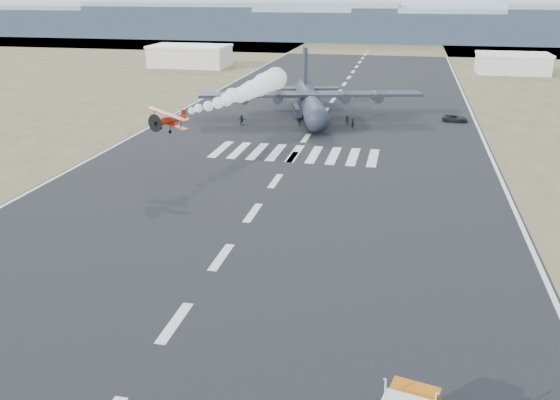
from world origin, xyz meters
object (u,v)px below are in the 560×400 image
(support_vehicle, at_px, (455,118))
(crew_f, at_px, (242,120))
(hangar_right, at_px, (512,63))
(crew_h, at_px, (322,123))
(crew_c, at_px, (347,120))
(crew_d, at_px, (299,122))
(crew_a, at_px, (304,117))
(transport_aircraft, at_px, (309,101))
(hangar_left, at_px, (190,56))
(aerobatic_biplane, at_px, (169,120))
(crew_b, at_px, (328,118))
(crew_g, at_px, (353,123))
(crew_e, at_px, (315,119))

(support_vehicle, distance_m, crew_f, 40.59)
(hangar_right, bearing_deg, support_vehicle, -105.97)
(support_vehicle, xyz_separation_m, crew_h, (-24.15, -9.66, 0.14))
(crew_c, bearing_deg, crew_d, -155.66)
(crew_a, xyz_separation_m, crew_d, (-0.08, -4.62, 0.02))
(crew_d, bearing_deg, crew_c, -24.91)
(transport_aircraft, height_order, crew_c, transport_aircraft)
(crew_a, bearing_deg, hangar_left, 17.36)
(hangar_right, relative_size, aerobatic_biplane, 3.04)
(hangar_right, relative_size, crew_h, 12.73)
(crew_b, xyz_separation_m, crew_h, (-0.53, -3.64, -0.01))
(hangar_left, height_order, crew_b, hangar_left)
(hangar_left, distance_m, crew_g, 96.21)
(crew_c, height_order, crew_h, crew_c)
(hangar_left, bearing_deg, transport_aircraft, -53.68)
(hangar_right, bearing_deg, aerobatic_biplane, -118.18)
(support_vehicle, distance_m, crew_b, 24.37)
(hangar_right, relative_size, crew_f, 10.93)
(aerobatic_biplane, height_order, crew_a, aerobatic_biplane)
(crew_c, xyz_separation_m, crew_f, (-19.26, -3.72, 0.01))
(crew_a, bearing_deg, crew_g, -131.51)
(hangar_right, height_order, aerobatic_biplane, aerobatic_biplane)
(crew_a, bearing_deg, aerobatic_biplane, 144.62)
(crew_c, bearing_deg, hangar_right, 71.94)
(hangar_left, xyz_separation_m, crew_g, (59.06, -75.91, -2.51))
(crew_c, distance_m, crew_h, 4.91)
(hangar_right, relative_size, transport_aircraft, 0.48)
(hangar_right, xyz_separation_m, crew_g, (-38.94, -80.91, -2.11))
(crew_a, bearing_deg, crew_h, -154.46)
(hangar_right, height_order, crew_g, hangar_right)
(transport_aircraft, height_order, crew_e, transport_aircraft)
(crew_a, xyz_separation_m, crew_e, (2.41, -2.37, 0.15))
(crew_c, bearing_deg, hangar_left, 137.05)
(transport_aircraft, relative_size, crew_h, 26.33)
(hangar_right, height_order, crew_f, hangar_right)
(transport_aircraft, distance_m, crew_a, 4.63)
(crew_d, height_order, crew_e, crew_e)
(crew_h, bearing_deg, aerobatic_biplane, -103.79)
(transport_aircraft, xyz_separation_m, crew_c, (8.15, -6.19, -2.26))
(crew_f, bearing_deg, crew_e, -151.32)
(crew_e, bearing_deg, support_vehicle, -49.29)
(transport_aircraft, xyz_separation_m, crew_e, (2.06, -6.30, -2.26))
(crew_b, bearing_deg, crew_e, 54.85)
(transport_aircraft, xyz_separation_m, crew_a, (-0.36, -3.93, -2.41))
(crew_c, distance_m, crew_e, 6.09)
(support_vehicle, height_order, crew_h, crew_h)
(hangar_right, distance_m, crew_f, 101.69)
(crew_f, bearing_deg, crew_d, -159.40)
(aerobatic_biplane, distance_m, crew_f, 31.68)
(hangar_right, bearing_deg, crew_c, -117.02)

